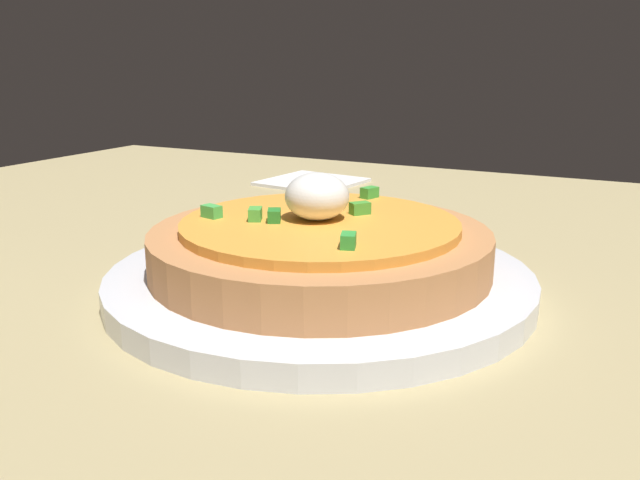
{
  "coord_description": "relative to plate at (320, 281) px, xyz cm",
  "views": [
    {
      "loc": [
        25.75,
        -45.07,
        17.91
      ],
      "look_at": [
        7.36,
        -8.49,
        6.48
      ],
      "focal_mm": 37.02,
      "sensor_mm": 36.0,
      "label": 1
    }
  ],
  "objects": [
    {
      "name": "plate",
      "position": [
        0.0,
        0.0,
        0.0
      ],
      "size": [
        27.57,
        27.57,
        1.53
      ],
      "primitive_type": "cylinder",
      "color": "white",
      "rests_on": "dining_table"
    },
    {
      "name": "napkin",
      "position": [
        -18.09,
        33.77,
        -0.56
      ],
      "size": [
        11.87,
        11.87,
        0.4
      ],
      "primitive_type": "cube",
      "rotation": [
        0.0,
        0.0,
        -0.13
      ],
      "color": "white",
      "rests_on": "dining_table"
    },
    {
      "name": "dining_table",
      "position": [
        -7.36,
        8.49,
        -2.24
      ],
      "size": [
        110.44,
        86.61,
        2.95
      ],
      "primitive_type": "cube",
      "color": "tan",
      "rests_on": "ground"
    },
    {
      "name": "pizza",
      "position": [
        -0.01,
        0.0,
        2.45
      ],
      "size": [
        21.93,
        21.93,
        6.35
      ],
      "color": "#C2804C",
      "rests_on": "plate"
    }
  ]
}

